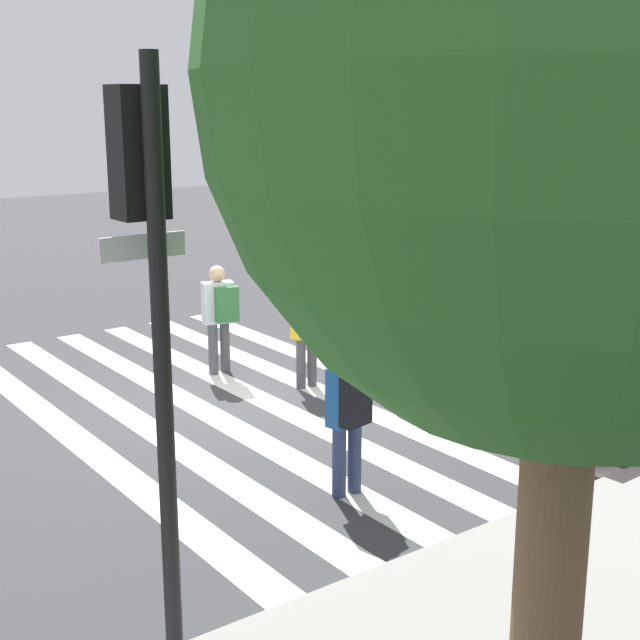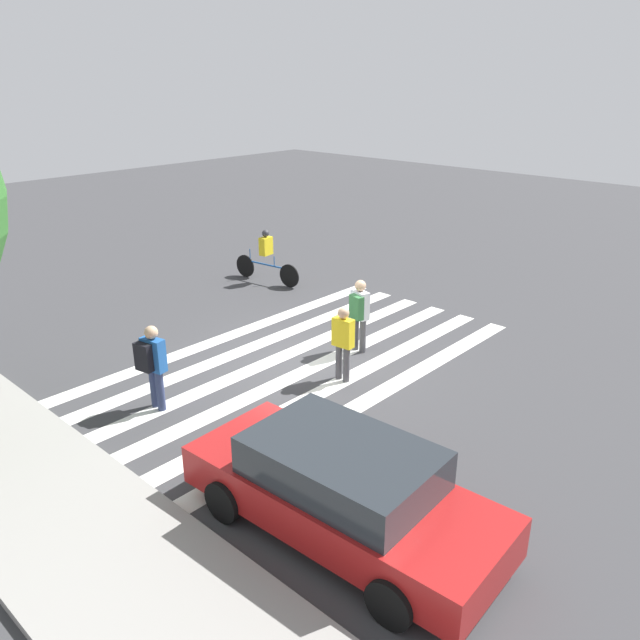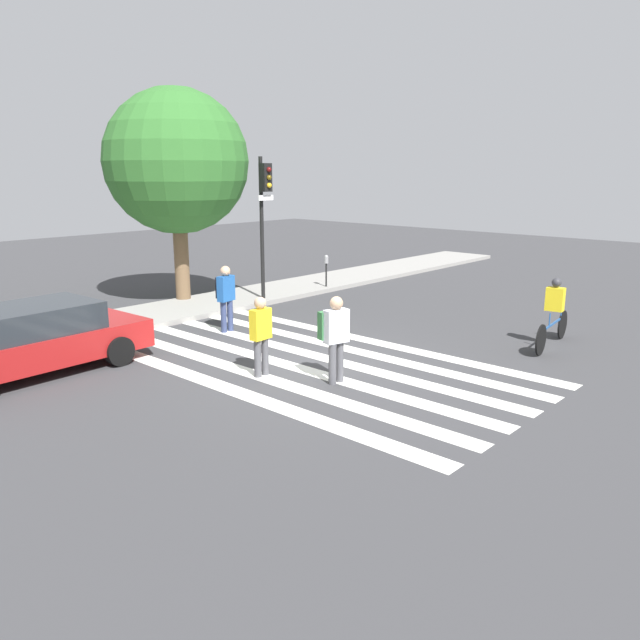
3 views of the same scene
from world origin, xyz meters
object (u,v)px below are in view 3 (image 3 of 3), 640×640
at_px(car_parked_silver_sedan, 31,339).
at_px(traffic_light, 264,202).
at_px(pedestrian_adult_tall_backpack, 225,293).
at_px(pedestrian_child_with_backpack, 334,333).
at_px(cyclist_near_curb, 554,311).
at_px(street_tree, 177,162).
at_px(pedestrian_adult_yellow_jacket, 261,332).
at_px(parking_meter, 326,264).

bearing_deg(car_parked_silver_sedan, traffic_light, 8.95).
distance_m(pedestrian_adult_tall_backpack, pedestrian_child_with_backpack, 4.88).
bearing_deg(pedestrian_child_with_backpack, cyclist_near_curb, 173.89).
relative_size(street_tree, pedestrian_adult_yellow_jacket, 3.97).
distance_m(pedestrian_child_with_backpack, car_parked_silver_sedan, 6.21).
relative_size(pedestrian_child_with_backpack, cyclist_near_curb, 0.70).
bearing_deg(parking_meter, pedestrian_child_with_backpack, -137.33).
height_order(parking_meter, street_tree, street_tree).
height_order(traffic_light, car_parked_silver_sedan, traffic_light).
height_order(pedestrian_adult_yellow_jacket, pedestrian_adult_tall_backpack, pedestrian_adult_tall_backpack).
relative_size(pedestrian_adult_yellow_jacket, cyclist_near_curb, 0.66).
relative_size(traffic_light, pedestrian_child_with_backpack, 2.59).
relative_size(pedestrian_child_with_backpack, car_parked_silver_sedan, 0.37).
distance_m(street_tree, pedestrian_child_with_backpack, 9.54).
bearing_deg(pedestrian_child_with_backpack, parking_meter, -122.11).
relative_size(parking_meter, cyclist_near_curb, 0.50).
xyz_separation_m(pedestrian_child_with_backpack, car_parked_silver_sedan, (-3.75, 4.95, -0.28)).
height_order(street_tree, pedestrian_adult_tall_backpack, street_tree).
distance_m(parking_meter, pedestrian_adult_tall_backpack, 6.31).
bearing_deg(pedestrian_adult_yellow_jacket, cyclist_near_curb, -33.86).
bearing_deg(parking_meter, car_parked_silver_sedan, -171.26).
bearing_deg(street_tree, car_parked_silver_sedan, -150.16).
height_order(traffic_light, street_tree, street_tree).
height_order(street_tree, pedestrian_child_with_backpack, street_tree).
bearing_deg(street_tree, cyclist_near_curb, -75.00).
bearing_deg(pedestrian_child_with_backpack, car_parked_silver_sedan, -37.62).
height_order(street_tree, pedestrian_adult_yellow_jacket, street_tree).
bearing_deg(parking_meter, cyclist_near_curb, -101.34).
height_order(pedestrian_adult_tall_backpack, cyclist_near_curb, pedestrian_adult_tall_backpack).
bearing_deg(pedestrian_adult_tall_backpack, pedestrian_child_with_backpack, 65.39).
relative_size(parking_meter, pedestrian_adult_tall_backpack, 0.72).
bearing_deg(cyclist_near_curb, pedestrian_adult_yellow_jacket, 143.53).
distance_m(street_tree, pedestrian_adult_yellow_jacket, 8.61).
relative_size(parking_meter, pedestrian_child_with_backpack, 0.72).
height_order(parking_meter, pedestrian_child_with_backpack, pedestrian_child_with_backpack).
relative_size(parking_meter, pedestrian_adult_yellow_jacket, 0.76).
bearing_deg(pedestrian_adult_yellow_jacket, pedestrian_child_with_backpack, -67.43).
height_order(pedestrian_adult_yellow_jacket, pedestrian_child_with_backpack, pedestrian_child_with_backpack).
bearing_deg(pedestrian_child_with_backpack, pedestrian_adult_tall_backpack, -88.63).
bearing_deg(cyclist_near_curb, parking_meter, 71.82).
xyz_separation_m(traffic_light, street_tree, (-1.73, 1.97, 1.18)).
bearing_deg(pedestrian_adult_tall_backpack, car_parked_silver_sedan, -13.21).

